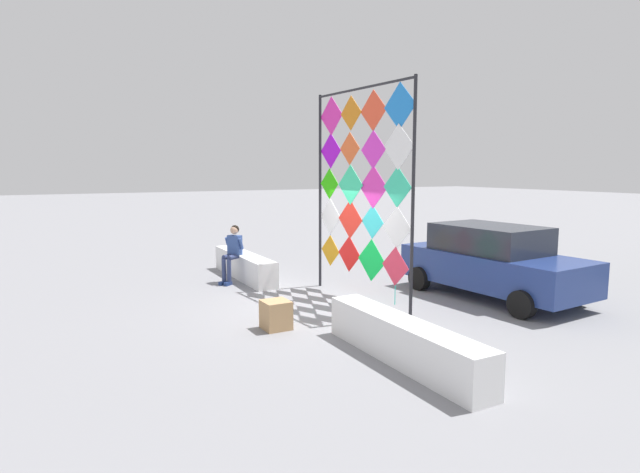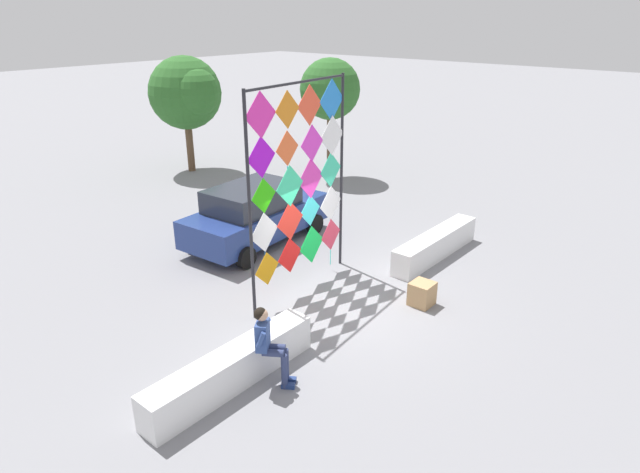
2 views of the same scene
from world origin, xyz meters
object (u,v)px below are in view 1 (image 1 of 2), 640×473
object	(u,v)px
cardboard_box_large	(276,315)
parked_car	(492,261)
seated_vendor	(232,249)
kite_display_rack	(362,182)

from	to	relation	value
cardboard_box_large	parked_car	bearing A→B (deg)	88.68
seated_vendor	cardboard_box_large	world-z (taller)	seated_vendor
kite_display_rack	parked_car	size ratio (longest dim) A/B	1.07
parked_car	kite_display_rack	bearing A→B (deg)	-113.39
seated_vendor	cardboard_box_large	xyz separation A→B (m)	(4.22, -0.58, -0.63)
kite_display_rack	parked_car	distance (m)	3.62
kite_display_rack	seated_vendor	world-z (taller)	kite_display_rack
cardboard_box_large	kite_display_rack	bearing A→B (deg)	113.08
parked_car	cardboard_box_large	distance (m)	5.49
parked_car	cardboard_box_large	bearing A→B (deg)	-91.32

